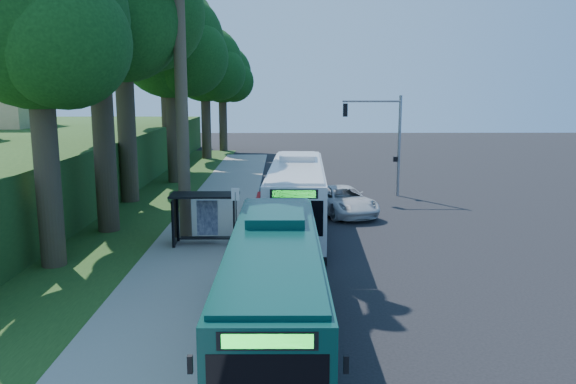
{
  "coord_description": "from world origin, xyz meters",
  "views": [
    {
      "loc": [
        -3.41,
        -28.85,
        7.31
      ],
      "look_at": [
        -3.05,
        1.0,
        1.91
      ],
      "focal_mm": 35.0,
      "sensor_mm": 36.0,
      "label": 1
    }
  ],
  "objects_px": {
    "teal_bus": "(275,287)",
    "pickup": "(342,201)",
    "bus_shelter": "(200,209)",
    "white_bus": "(297,195)"
  },
  "relations": [
    {
      "from": "bus_shelter",
      "to": "pickup",
      "type": "bearing_deg",
      "value": 42.81
    },
    {
      "from": "teal_bus",
      "to": "pickup",
      "type": "bearing_deg",
      "value": 78.09
    },
    {
      "from": "bus_shelter",
      "to": "teal_bus",
      "type": "distance_m",
      "value": 11.2
    },
    {
      "from": "bus_shelter",
      "to": "pickup",
      "type": "distance_m",
      "value": 10.29
    },
    {
      "from": "teal_bus",
      "to": "pickup",
      "type": "relative_size",
      "value": 2.03
    },
    {
      "from": "bus_shelter",
      "to": "pickup",
      "type": "height_order",
      "value": "bus_shelter"
    },
    {
      "from": "bus_shelter",
      "to": "pickup",
      "type": "xyz_separation_m",
      "value": [
        7.52,
        6.96,
        -0.99
      ]
    },
    {
      "from": "bus_shelter",
      "to": "teal_bus",
      "type": "xyz_separation_m",
      "value": [
        3.65,
        -10.59,
        -0.07
      ]
    },
    {
      "from": "bus_shelter",
      "to": "teal_bus",
      "type": "relative_size",
      "value": 0.27
    },
    {
      "from": "white_bus",
      "to": "teal_bus",
      "type": "distance_m",
      "value": 13.65
    }
  ]
}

